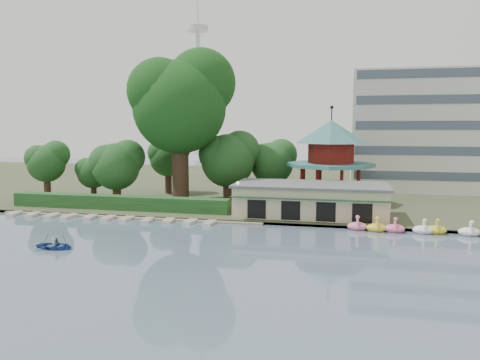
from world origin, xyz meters
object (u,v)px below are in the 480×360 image
(pavilion, at_px, (331,153))
(big_tree, at_px, (181,99))
(boathouse, at_px, (311,199))
(dock, at_px, (128,217))
(rowboat_with_passengers, at_px, (55,243))

(pavilion, bearing_deg, big_tree, -169.69)
(boathouse, height_order, big_tree, big_tree)
(dock, bearing_deg, boathouse, 12.24)
(rowboat_with_passengers, bearing_deg, dock, 89.67)
(boathouse, distance_m, rowboat_with_passengers, 29.56)
(boathouse, relative_size, rowboat_with_passengers, 3.64)
(pavilion, distance_m, rowboat_with_passengers, 38.78)
(dock, distance_m, pavilion, 29.14)
(dock, height_order, rowboat_with_passengers, rowboat_with_passengers)
(boathouse, bearing_deg, pavilion, 78.72)
(boathouse, bearing_deg, big_tree, 161.66)
(dock, xyz_separation_m, boathouse, (22.00, 4.77, 2.25))
(pavilion, bearing_deg, rowboat_with_passengers, -129.15)
(dock, distance_m, rowboat_with_passengers, 14.79)
(dock, xyz_separation_m, pavilion, (24.00, 14.80, 7.36))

